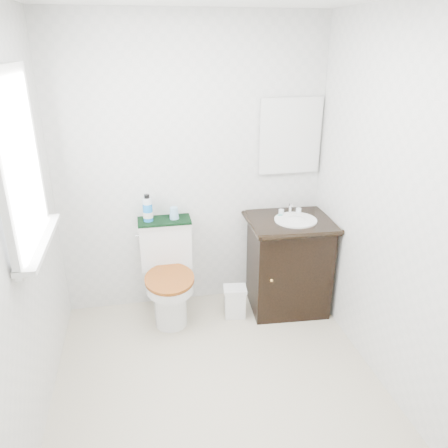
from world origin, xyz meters
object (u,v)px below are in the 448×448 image
object	(u,v)px
toilet	(168,278)
mouthwash_bottle	(148,209)
cup	(174,213)
trash_bin	(235,301)
vanity	(288,262)

from	to	relation	value
toilet	mouthwash_bottle	bearing A→B (deg)	136.20
toilet	mouthwash_bottle	distance (m)	0.60
toilet	cup	xyz separation A→B (m)	(0.08, 0.13, 0.52)
trash_bin	cup	size ratio (longest dim) A/B	2.82
mouthwash_bottle	trash_bin	bearing A→B (deg)	-20.99
vanity	mouthwash_bottle	world-z (taller)	mouthwash_bottle
cup	trash_bin	bearing A→B (deg)	-29.84
mouthwash_bottle	cup	size ratio (longest dim) A/B	2.29
toilet	cup	distance (m)	0.54
toilet	vanity	distance (m)	1.03
toilet	vanity	size ratio (longest dim) A/B	0.88
vanity	cup	size ratio (longest dim) A/B	9.45
vanity	trash_bin	xyz separation A→B (m)	(-0.48, -0.07, -0.29)
trash_bin	cup	xyz separation A→B (m)	(-0.46, 0.26, 0.74)
mouthwash_bottle	cup	world-z (taller)	mouthwash_bottle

